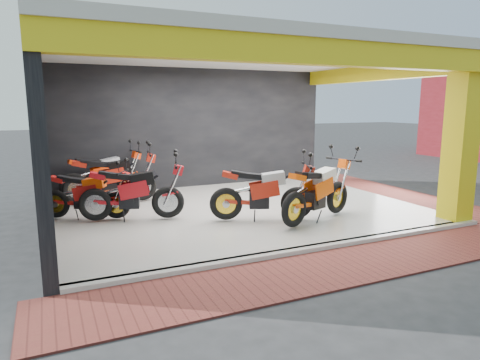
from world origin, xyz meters
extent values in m
plane|color=#2D2D30|center=(0.00, 0.00, 0.00)|extent=(80.00, 80.00, 0.00)
cube|color=white|center=(0.00, 2.00, 0.05)|extent=(8.00, 6.00, 0.10)
cube|color=beige|center=(0.00, 2.00, 3.60)|extent=(8.40, 6.40, 0.20)
cube|color=black|center=(0.00, 5.10, 1.75)|extent=(8.20, 0.20, 3.50)
cube|color=black|center=(-4.10, 2.00, 1.75)|extent=(0.20, 6.20, 3.50)
cube|color=gold|center=(3.75, -0.75, 1.75)|extent=(0.50, 0.50, 3.50)
cube|color=gold|center=(0.00, -1.00, 3.30)|extent=(8.40, 0.30, 0.40)
cube|color=gold|center=(4.00, 2.00, 3.30)|extent=(0.30, 6.40, 0.40)
cube|color=white|center=(0.00, -1.02, 0.05)|extent=(8.00, 0.20, 0.10)
cube|color=maroon|center=(0.00, -1.80, 0.01)|extent=(9.00, 1.40, 0.03)
cube|color=maroon|center=(4.80, 2.00, 0.01)|extent=(1.40, 7.00, 0.03)
camera|label=1|loc=(-4.03, -6.86, 2.49)|focal=32.00mm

